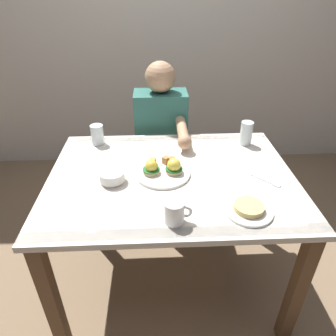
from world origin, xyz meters
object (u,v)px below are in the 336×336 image
object	(u,v)px
eggs_benedict_plate	(163,170)
side_plate	(249,209)
water_glass_near	(246,135)
fruit_bowl	(112,176)
coffee_mug	(175,212)
fork	(267,181)
dining_table	(171,192)
diner_person	(162,137)
water_glass_far	(98,136)

from	to	relation	value
eggs_benedict_plate	side_plate	xyz separation A→B (m)	(0.34, -0.30, -0.01)
eggs_benedict_plate	water_glass_near	xyz separation A→B (m)	(0.48, 0.30, 0.03)
fruit_bowl	coffee_mug	world-z (taller)	coffee_mug
eggs_benedict_plate	fork	bearing A→B (deg)	-9.91
side_plate	dining_table	bearing A→B (deg)	135.82
eggs_benedict_plate	fruit_bowl	distance (m)	0.25
water_glass_near	diner_person	size ratio (longest dim) A/B	0.12
water_glass_far	side_plate	xyz separation A→B (m)	(0.71, -0.64, -0.04)
diner_person	fork	bearing A→B (deg)	-54.76
dining_table	eggs_benedict_plate	distance (m)	0.14
side_plate	coffee_mug	bearing A→B (deg)	-171.71
coffee_mug	side_plate	xyz separation A→B (m)	(0.31, 0.04, -0.04)
coffee_mug	water_glass_near	bearing A→B (deg)	55.01
fruit_bowl	side_plate	world-z (taller)	fruit_bowl
fruit_bowl	diner_person	bearing A→B (deg)	68.84
dining_table	coffee_mug	size ratio (longest dim) A/B	10.76
coffee_mug	water_glass_far	world-z (taller)	water_glass_far
fruit_bowl	diner_person	distance (m)	0.70
eggs_benedict_plate	coffee_mug	world-z (taller)	coffee_mug
water_glass_near	water_glass_far	size ratio (longest dim) A/B	1.19
dining_table	coffee_mug	distance (m)	0.37
side_plate	diner_person	distance (m)	0.96
dining_table	water_glass_near	bearing A→B (deg)	34.60
water_glass_far	diner_person	bearing A→B (deg)	33.71
water_glass_near	dining_table	bearing A→B (deg)	-145.40
fruit_bowl	water_glass_far	world-z (taller)	water_glass_far
eggs_benedict_plate	water_glass_far	xyz separation A→B (m)	(-0.37, 0.35, 0.03)
fork	diner_person	size ratio (longest dim) A/B	0.11
fruit_bowl	diner_person	world-z (taller)	diner_person
fork	water_glass_near	xyz separation A→B (m)	(-0.01, 0.39, 0.06)
dining_table	water_glass_far	world-z (taller)	water_glass_far
fruit_bowl	coffee_mug	bearing A→B (deg)	-46.97
fork	diner_person	xyz separation A→B (m)	(-0.48, 0.68, -0.09)
eggs_benedict_plate	diner_person	xyz separation A→B (m)	(0.01, 0.60, -0.11)
diner_person	water_glass_far	bearing A→B (deg)	-146.29
water_glass_near	side_plate	distance (m)	0.62
eggs_benedict_plate	water_glass_far	world-z (taller)	water_glass_far
eggs_benedict_plate	fork	xyz separation A→B (m)	(0.49, -0.09, -0.02)
water_glass_far	fork	bearing A→B (deg)	-26.72
dining_table	fork	size ratio (longest dim) A/B	9.59
fork	fruit_bowl	bearing A→B (deg)	177.12
coffee_mug	side_plate	world-z (taller)	coffee_mug
dining_table	eggs_benedict_plate	world-z (taller)	eggs_benedict_plate
fork	diner_person	bearing A→B (deg)	125.24
diner_person	eggs_benedict_plate	bearing A→B (deg)	-90.84
diner_person	water_glass_near	bearing A→B (deg)	-31.74
dining_table	fork	distance (m)	0.47
dining_table	water_glass_far	size ratio (longest dim) A/B	10.40
diner_person	fruit_bowl	bearing A→B (deg)	-111.16
dining_table	fruit_bowl	bearing A→B (deg)	-171.14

